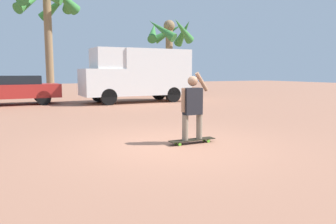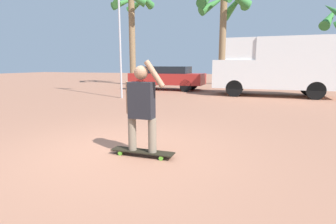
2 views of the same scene
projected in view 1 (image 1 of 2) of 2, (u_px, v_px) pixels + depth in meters
ground_plane at (173, 145)px, 7.32m from camera, size 80.00×80.00×0.00m
skateboard at (192, 140)px, 7.48m from camera, size 1.12×0.24×0.09m
person_skateboarder at (192, 104)px, 7.37m from camera, size 0.69×0.23×1.53m
camper_van at (138, 73)px, 17.46m from camera, size 5.72×2.05×2.81m
parked_car_red at (12, 89)px, 16.05m from camera, size 4.54×1.78×1.44m
palm_tree_near_van at (170, 36)px, 23.06m from camera, size 3.50×3.58×5.35m
palm_tree_center_background at (47, 5)px, 21.70m from camera, size 4.35×4.44×7.44m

